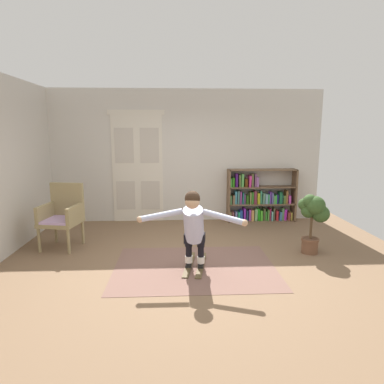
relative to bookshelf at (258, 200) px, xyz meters
name	(u,v)px	position (x,y,z in m)	size (l,w,h in m)	color
ground_plane	(192,263)	(-1.61, -2.39, -0.49)	(7.20, 7.20, 0.00)	brown
back_wall	(186,156)	(-1.61, 0.21, 0.96)	(6.00, 0.10, 2.90)	beige
double_door	(138,167)	(-2.69, 0.15, 0.74)	(1.22, 0.05, 2.45)	beige
rug	(195,267)	(-1.58, -2.55, -0.49)	(2.38, 1.73, 0.01)	brown
bookshelf	(258,200)	(0.00, 0.00, 0.00)	(1.53, 0.30, 1.17)	brown
wicker_chair	(63,214)	(-3.81, -1.51, 0.09)	(0.70, 0.70, 1.10)	#99885C
potted_plant	(313,215)	(0.39, -2.02, 0.15)	(0.48, 0.38, 0.99)	brown
skis_pair	(195,265)	(-1.57, -2.52, -0.47)	(0.41, 0.87, 0.07)	brown
person_skier	(194,224)	(-1.60, -2.70, 0.23)	(1.47, 0.71, 1.13)	white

